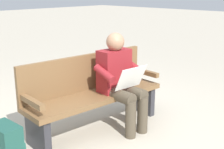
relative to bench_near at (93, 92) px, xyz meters
The scene contains 4 objects.
ground_plane 0.46m from the bench_near, 84.79° to the left, with size 40.00×40.00×0.00m, color #B7AD99.
bench_near is the anchor object (origin of this frame).
person_seated 0.38m from the bench_near, 131.40° to the left, with size 0.60×0.60×1.18m.
backpack 1.24m from the bench_near, ahead, with size 0.24×0.33×0.47m.
Camera 1 is at (2.40, 2.54, 1.69)m, focal length 48.98 mm.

